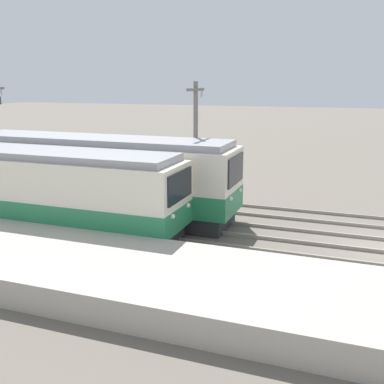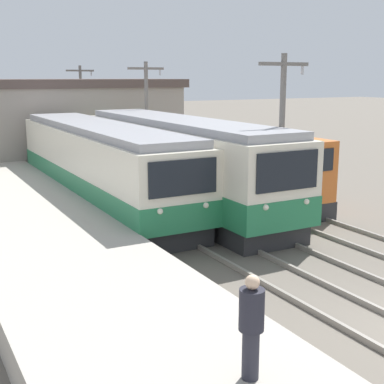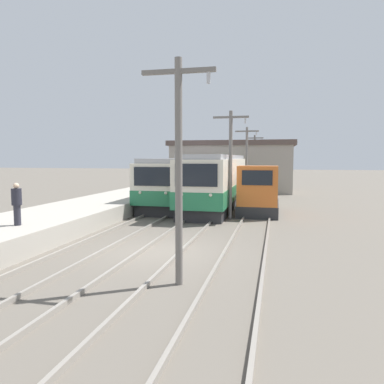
# 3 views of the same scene
# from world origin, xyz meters

# --- Properties ---
(track_left) EXTENTS (1.54, 60.00, 0.14)m
(track_left) POSITION_xyz_m (-2.60, 0.00, 0.07)
(track_left) COLOR gray
(track_left) RESTS_ON ground
(commuter_train_left) EXTENTS (2.84, 15.12, 3.41)m
(commuter_train_left) POSITION_xyz_m (-2.60, 14.72, 1.60)
(commuter_train_left) COLOR #28282B
(commuter_train_left) RESTS_ON ground
(commuter_train_center) EXTENTS (2.84, 14.30, 3.65)m
(commuter_train_center) POSITION_xyz_m (0.20, 12.98, 1.70)
(commuter_train_center) COLOR #28282B
(commuter_train_center) RESTS_ON ground
(shunting_locomotive) EXTENTS (2.40, 4.99, 3.00)m
(shunting_locomotive) POSITION_xyz_m (3.20, 10.27, 1.21)
(shunting_locomotive) COLOR #28282B
(shunting_locomotive) RESTS_ON ground
(catenary_mast_mid) EXTENTS (2.00, 0.20, 6.07)m
(catenary_mast_mid) POSITION_xyz_m (1.71, 8.14, 3.34)
(catenary_mast_mid) COLOR slate
(catenary_mast_mid) RESTS_ON ground
(catenary_mast_far) EXTENTS (2.00, 0.20, 6.07)m
(catenary_mast_far) POSITION_xyz_m (1.71, 19.54, 3.34)
(catenary_mast_far) COLOR slate
(catenary_mast_far) RESTS_ON ground
(catenary_mast_distant) EXTENTS (2.00, 0.20, 6.07)m
(catenary_mast_distant) POSITION_xyz_m (1.71, 30.94, 3.34)
(catenary_mast_distant) COLOR slate
(catenary_mast_distant) RESTS_ON ground
(person_on_platform) EXTENTS (0.38, 0.38, 1.65)m
(person_on_platform) POSITION_xyz_m (-5.50, -0.48, 1.75)
(person_on_platform) COLOR #282833
(person_on_platform) RESTS_ON platform_left
(station_building) EXTENTS (12.60, 6.30, 5.16)m
(station_building) POSITION_xyz_m (-0.26, 26.00, 2.60)
(station_building) COLOR gray
(station_building) RESTS_ON ground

